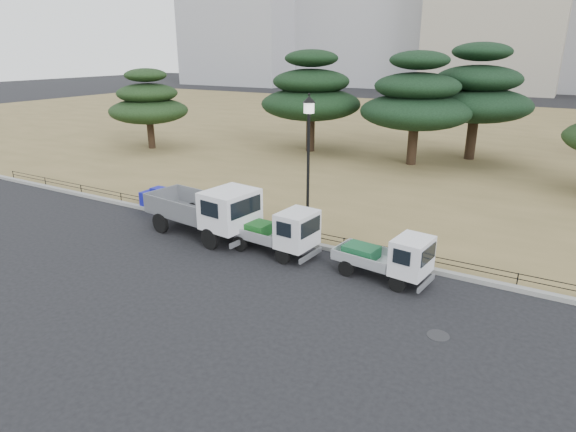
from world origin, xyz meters
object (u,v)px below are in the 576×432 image
Objects in this scene: truck_large at (206,208)px; tarp_pile at (158,198)px; street_lamp at (308,145)px; truck_kei_front at (278,231)px; truck_kei_rear at (389,257)px.

truck_large is 3.52× the size of tarp_pile.
truck_large is 0.93× the size of street_lamp.
truck_kei_front reaches higher than tarp_pile.
truck_large is 4.90m from street_lamp.
tarp_pile is at bearing 172.60° from truck_kei_front.
tarp_pile is (-4.34, 1.64, -0.67)m from truck_large.
truck_kei_front is at bearing -104.38° from street_lamp.
truck_kei_rear is at bearing -8.30° from tarp_pile.
truck_kei_rear is at bearing -22.19° from street_lamp.
street_lamp is (3.83, 1.46, 2.68)m from truck_large.
tarp_pile is at bearing 178.73° from street_lamp.
truck_kei_front is 0.63× the size of street_lamp.
truck_kei_front is 7.97m from tarp_pile.
truck_kei_rear is 2.23× the size of tarp_pile.
street_lamp is at bearing 80.70° from truck_kei_front.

